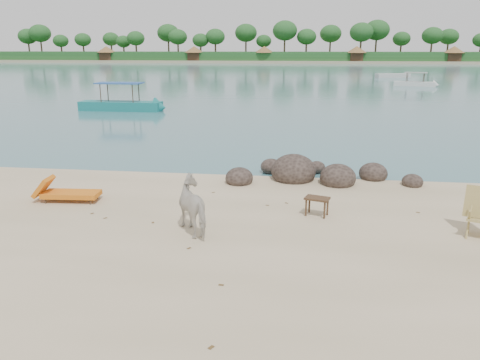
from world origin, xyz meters
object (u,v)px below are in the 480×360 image
Objects in this scene: side_table at (317,208)px; boat_near at (120,87)px; boulders at (310,174)px; lounge_chair at (71,192)px; cow at (197,207)px.

boat_near reaches higher than side_table.
lounge_chair is at bearing -154.97° from boulders.
side_table is 0.09× the size of boat_near.
side_table is 23.88m from boat_near.
cow is at bearing -118.90° from boulders.
lounge_chair is (-3.97, 1.75, -0.34)m from cow.
boulders is 5.56m from cow.
side_table is 0.31× the size of lounge_chair.
lounge_chair is 20.66m from boat_near.
cow is 0.23× the size of boat_near.
boat_near reaches higher than cow.
lounge_chair is at bearing -72.17° from boat_near.
boat_near is at bearing -101.45° from cow.
cow is 0.77× the size of lounge_chair.
cow is 23.73m from boat_near.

